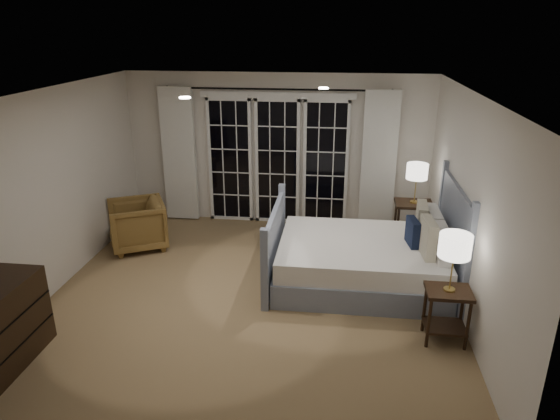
# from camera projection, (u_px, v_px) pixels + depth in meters

# --- Properties ---
(floor) EXTENTS (5.00, 5.00, 0.00)m
(floor) POSITION_uv_depth(u_px,v_px,m) (253.00, 292.00, 6.36)
(floor) COLOR #90724D
(floor) RESTS_ON ground
(ceiling) EXTENTS (5.00, 5.00, 0.00)m
(ceiling) POSITION_uv_depth(u_px,v_px,m) (249.00, 93.00, 5.49)
(ceiling) COLOR white
(ceiling) RESTS_ON wall_back
(wall_left) EXTENTS (0.02, 5.00, 2.50)m
(wall_left) POSITION_uv_depth(u_px,v_px,m) (53.00, 192.00, 6.21)
(wall_left) COLOR silver
(wall_left) RESTS_ON floor
(wall_right) EXTENTS (0.02, 5.00, 2.50)m
(wall_right) POSITION_uv_depth(u_px,v_px,m) (469.00, 209.00, 5.64)
(wall_right) COLOR silver
(wall_right) RESTS_ON floor
(wall_back) EXTENTS (5.00, 0.02, 2.50)m
(wall_back) POSITION_uv_depth(u_px,v_px,m) (278.00, 150.00, 8.25)
(wall_back) COLOR silver
(wall_back) RESTS_ON floor
(wall_front) EXTENTS (5.00, 0.02, 2.50)m
(wall_front) POSITION_uv_depth(u_px,v_px,m) (190.00, 313.00, 3.60)
(wall_front) COLOR silver
(wall_front) RESTS_ON floor
(french_doors) EXTENTS (2.50, 0.04, 2.20)m
(french_doors) POSITION_uv_depth(u_px,v_px,m) (277.00, 160.00, 8.27)
(french_doors) COLOR black
(french_doors) RESTS_ON wall_back
(curtain_rod) EXTENTS (3.50, 0.03, 0.03)m
(curtain_rod) POSITION_uv_depth(u_px,v_px,m) (277.00, 89.00, 7.80)
(curtain_rod) COLOR black
(curtain_rod) RESTS_ON wall_back
(curtain_left) EXTENTS (0.55, 0.10, 2.25)m
(curtain_left) POSITION_uv_depth(u_px,v_px,m) (179.00, 155.00, 8.36)
(curtain_left) COLOR white
(curtain_left) RESTS_ON curtain_rod
(curtain_right) EXTENTS (0.55, 0.10, 2.25)m
(curtain_right) POSITION_uv_depth(u_px,v_px,m) (379.00, 161.00, 7.98)
(curtain_right) COLOR white
(curtain_right) RESTS_ON curtain_rod
(downlight_a) EXTENTS (0.12, 0.12, 0.01)m
(downlight_a) POSITION_uv_depth(u_px,v_px,m) (324.00, 88.00, 5.95)
(downlight_a) COLOR white
(downlight_a) RESTS_ON ceiling
(downlight_b) EXTENTS (0.12, 0.12, 0.01)m
(downlight_b) POSITION_uv_depth(u_px,v_px,m) (185.00, 98.00, 5.19)
(downlight_b) COLOR white
(downlight_b) RESTS_ON ceiling
(bed) EXTENTS (2.32, 1.67, 1.36)m
(bed) POSITION_uv_depth(u_px,v_px,m) (365.00, 259.00, 6.50)
(bed) COLOR gray
(bed) RESTS_ON floor
(nightstand_left) EXTENTS (0.47, 0.37, 0.61)m
(nightstand_left) POSITION_uv_depth(u_px,v_px,m) (447.00, 308.00, 5.26)
(nightstand_left) COLOR black
(nightstand_left) RESTS_ON floor
(nightstand_right) EXTENTS (0.55, 0.44, 0.71)m
(nightstand_right) POSITION_uv_depth(u_px,v_px,m) (413.00, 217.00, 7.51)
(nightstand_right) COLOR black
(nightstand_right) RESTS_ON floor
(lamp_left) EXTENTS (0.33, 0.33, 0.63)m
(lamp_left) POSITION_uv_depth(u_px,v_px,m) (455.00, 246.00, 5.01)
(lamp_left) COLOR tan
(lamp_left) RESTS_ON nightstand_left
(lamp_right) EXTENTS (0.31, 0.31, 0.60)m
(lamp_right) POSITION_uv_depth(u_px,v_px,m) (417.00, 172.00, 7.26)
(lamp_right) COLOR tan
(lamp_right) RESTS_ON nightstand_right
(armchair) EXTENTS (1.08, 1.07, 0.74)m
(armchair) POSITION_uv_depth(u_px,v_px,m) (137.00, 225.00, 7.52)
(armchair) COLOR brown
(armchair) RESTS_ON floor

